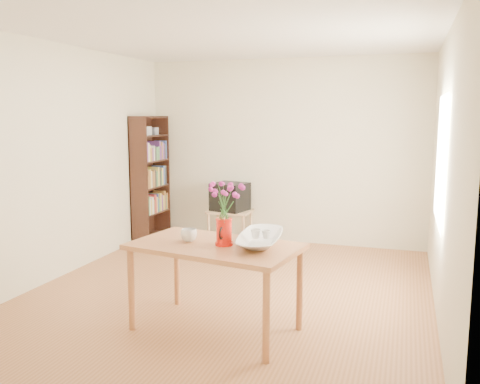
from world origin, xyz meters
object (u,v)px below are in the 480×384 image
(mug, at_px, (189,235))
(television, at_px, (230,196))
(pitcher, at_px, (224,233))
(bowl, at_px, (260,215))
(table, at_px, (215,254))

(mug, relative_size, television, 0.26)
(television, bearing_deg, pitcher, -57.70)
(pitcher, xyz_separation_m, bowl, (0.27, 0.13, 0.14))
(mug, bearing_deg, television, -79.42)
(table, relative_size, mug, 10.81)
(table, relative_size, pitcher, 6.61)
(table, relative_size, bowl, 2.88)
(table, height_order, mug, mug)
(table, height_order, pitcher, pitcher)
(table, xyz_separation_m, bowl, (0.35, 0.13, 0.33))
(pitcher, bearing_deg, television, 104.18)
(table, xyz_separation_m, mug, (-0.24, 0.02, 0.14))
(mug, height_order, television, mug)
(pitcher, bearing_deg, bowl, 21.00)
(table, height_order, bowl, bowl)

